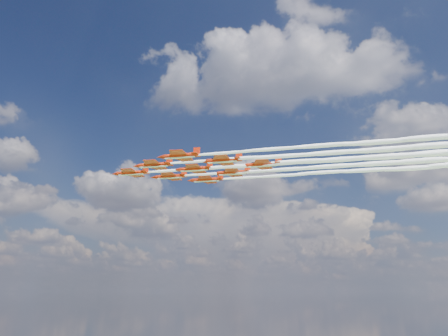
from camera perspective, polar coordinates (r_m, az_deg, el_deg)
The scene contains 9 objects.
jet_lead at distance 123.95m, azimuth 8.33°, elevation 0.68°, with size 103.16×11.96×2.99m.
jet_row2_port at distance 117.23m, azimuth 12.95°, elevation 1.89°, with size 103.16×11.96×2.99m.
jet_row2_starb at distance 129.97m, azimuth 13.03°, elevation 0.15°, with size 103.16×11.96×2.99m.
jet_row3_port at distance 111.43m, azimuth 18.10°, elevation 3.21°, with size 103.16×11.96×2.99m.
jet_row3_centre at distance 124.05m, azimuth 17.65°, elevation 1.26°, with size 103.16×11.96×2.99m.
jet_row3_starb at distance 136.80m, azimuth 17.28°, elevation -0.33°, with size 103.16×11.96×2.99m.
jet_row4_port at distance 119.07m, azimuth 22.70°, elevation 2.46°, with size 103.16×11.96×2.99m.
jet_row4_starb at distance 131.63m, azimuth 21.83°, elevation 0.69°, with size 103.16×11.96×2.99m.
jet_tail at distance 127.39m, azimuth 26.71°, elevation 1.79°, with size 103.16×11.96×2.99m.
Camera 1 is at (48.22, -117.56, 53.43)m, focal length 35.00 mm.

